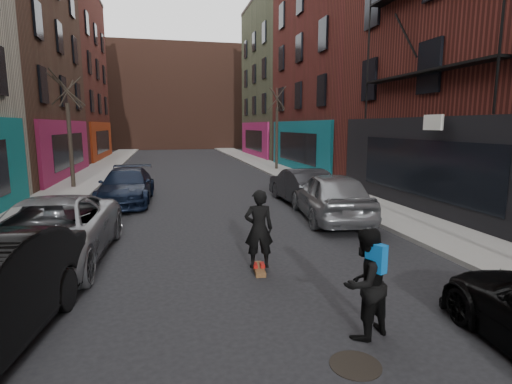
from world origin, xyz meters
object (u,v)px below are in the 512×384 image
parked_right_end (301,186)px  pedestrian (365,283)px  skateboarder (259,229)px  tree_left_far (69,122)px  parked_right_far (331,196)px  manhole (355,365)px  parked_left_far (49,233)px  skateboard (259,269)px  tree_right_far (277,121)px  parked_left_end (127,186)px

parked_right_end → pedestrian: bearing=74.4°
parked_right_end → skateboarder: bearing=62.7°
tree_left_far → pedestrian: size_ratio=3.81×
parked_right_far → manhole: bearing=76.8°
tree_left_far → parked_right_far: tree_left_far is taller
parked_left_far → skateboard: 4.91m
skateboard → manhole: (0.47, -3.73, -0.04)m
parked_right_end → skateboarder: size_ratio=2.54×
tree_right_far → parked_left_far: (-10.47, -17.87, -2.77)m
tree_left_far → skateboard: (6.56, -13.37, -3.33)m
parked_left_far → skateboard: parked_left_far is taller
parked_right_far → tree_right_far: bearing=-91.1°
tree_right_far → parked_right_end: size_ratio=1.54×
tree_right_far → parked_right_far: size_ratio=1.38×
tree_left_far → tree_right_far: tree_right_far is taller
parked_left_end → manhole: (4.02, -12.63, -0.71)m
tree_left_far → parked_right_far: size_ratio=1.32×
tree_left_far → pedestrian: tree_left_far is taller
skateboarder → manhole: skateboarder is taller
skateboarder → pedestrian: bearing=112.9°
parked_right_end → skateboarder: skateboarder is taller
parked_left_end → pedestrian: bearing=-67.1°
parked_right_end → skateboard: (-3.53, -7.34, -0.68)m
tree_right_far → manhole: tree_right_far is taller
skateboard → manhole: bearing=-77.0°
tree_right_far → skateboarder: bearing=-106.8°
tree_left_far → parked_right_far: bearing=-42.1°
tree_left_far → tree_right_far: bearing=25.8°
parked_left_far → parked_left_end: (1.07, 7.40, -0.04)m
manhole → skateboarder: bearing=97.2°
skateboarder → pedestrian: (0.93, -3.04, -0.11)m
manhole → tree_right_far: bearing=76.9°
skateboarder → manhole: 3.88m
parked_left_end → skateboarder: size_ratio=2.84×
tree_right_far → parked_left_end: bearing=-131.9°
parked_left_end → manhole: size_ratio=7.06×
parked_right_far → manhole: 8.60m
pedestrian → tree_left_far: bearing=-88.3°
tree_left_far → parked_left_far: tree_left_far is taller
manhole → parked_right_far: bearing=69.1°
tree_left_far → tree_right_far: (12.40, 6.00, 0.15)m
parked_left_end → pedestrian: pedestrian is taller
parked_right_end → skateboard: size_ratio=5.53×
skateboard → pedestrian: bearing=-67.1°
parked_left_end → skateboarder: bearing=-65.9°
skateboard → tree_right_far: bearing=79.0°
tree_left_far → skateboarder: bearing=-63.9°
tree_left_far → parked_left_end: size_ratio=1.31×
parked_left_far → parked_left_end: size_ratio=1.11×
parked_left_far → skateboard: (4.63, -1.50, -0.71)m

